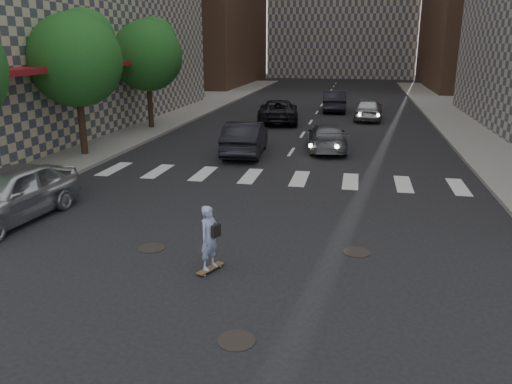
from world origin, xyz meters
TOP-DOWN VIEW (x-y plane):
  - ground at (0.00, 0.00)m, footprint 160.00×160.00m
  - sidewalk_left at (-14.50, 20.00)m, footprint 13.00×80.00m
  - tree_b at (-9.45, 11.14)m, footprint 4.20×4.20m
  - tree_c at (-9.45, 19.14)m, footprint 4.20×4.20m
  - manhole_a at (1.20, -2.50)m, footprint 0.70×0.70m
  - manhole_b at (-2.00, 1.20)m, footprint 0.70×0.70m
  - manhole_c at (3.30, 2.00)m, footprint 0.70×0.70m
  - skateboarder at (-0.08, 0.19)m, footprint 0.56×0.83m
  - silver_sedan at (-7.00, 2.36)m, footprint 2.40×5.08m
  - traffic_car_a at (-2.12, 13.00)m, footprint 2.08×5.01m
  - traffic_car_b at (1.68, 14.74)m, footprint 2.48×4.81m
  - traffic_car_c at (-2.16, 23.32)m, footprint 3.32×5.88m
  - traffic_car_d at (3.85, 25.72)m, footprint 2.09×4.66m
  - traffic_car_e at (1.26, 29.93)m, footprint 2.02×5.06m

SIDE VIEW (x-z plane):
  - ground at x=0.00m, z-range 0.00..0.00m
  - manhole_a at x=1.20m, z-range 0.00..0.02m
  - manhole_b at x=-2.00m, z-range 0.00..0.02m
  - manhole_c at x=3.30m, z-range 0.00..0.02m
  - sidewalk_left at x=-14.50m, z-range 0.00..0.15m
  - traffic_car_b at x=1.68m, z-range 0.00..1.33m
  - traffic_car_c at x=-2.16m, z-range 0.00..1.55m
  - traffic_car_d at x=3.85m, z-range 0.00..1.55m
  - traffic_car_a at x=-2.12m, z-range 0.00..1.61m
  - traffic_car_e at x=1.26m, z-range 0.00..1.64m
  - silver_sedan at x=-7.00m, z-range 0.00..1.68m
  - skateboarder at x=-0.08m, z-range 0.04..1.66m
  - tree_b at x=-9.45m, z-range 1.35..7.95m
  - tree_c at x=-9.45m, z-range 1.35..7.95m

